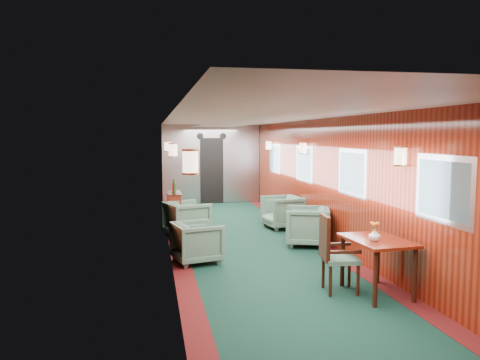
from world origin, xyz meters
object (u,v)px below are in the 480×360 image
Objects in this scene: armchair_left_near at (197,242)px; side_chair at (333,251)px; armchair_right_near at (307,226)px; armchair_left_far at (187,219)px; dining_table at (377,248)px; credenza at (174,211)px; armchair_right_far at (283,212)px.

side_chair is at bearing -151.71° from armchair_left_near.
armchair_right_near reaches higher than armchair_left_near.
armchair_left_far is 2.47m from armchair_right_near.
credenza is at bearing 112.54° from dining_table.
armchair_right_far is (2.40, -0.26, -0.07)m from credenza.
dining_table reaches higher than armchair_right_far.
dining_table is 2.78m from armchair_right_near.
side_chair is 1.28× the size of armchair_left_far.
armchair_left_near is at bearing 160.21° from armchair_left_far.
armchair_right_near is at bearing 85.53° from dining_table.
dining_table is at bearing 18.98° from armchair_right_near.
side_chair is 4.11m from armchair_left_far.
armchair_left_far is 1.01× the size of armchair_right_far.
side_chair is 4.91m from credenza.
armchair_left_far is 2.23m from armchair_right_far.
armchair_right_far is at bearing -161.02° from armchair_right_near.
side_chair is at bearing 156.82° from dining_table.
side_chair reaches higher than armchair_right_near.
side_chair reaches higher than armchair_left_near.
armchair_left_far is (-1.65, 3.76, -0.19)m from side_chair.
armchair_left_far reaches higher than armchair_right_far.
armchair_right_near is at bearing -8.87° from armchair_right_far.
dining_table is 4.46m from armchair_right_far.
armchair_right_near is (2.15, 0.80, 0.03)m from armchair_left_near.
credenza reaches higher than armchair_left_far.
side_chair is 1.29× the size of armchair_right_far.
armchair_right_near is (2.17, -1.17, 0.00)m from armchair_left_far.
credenza is 1.37× the size of armchair_right_near.
credenza reaches higher than armchair_left_near.
armchair_left_near is 3.29m from armchair_right_far.
credenza is 0.80m from armchair_left_far.
armchair_left_far reaches higher than dining_table.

